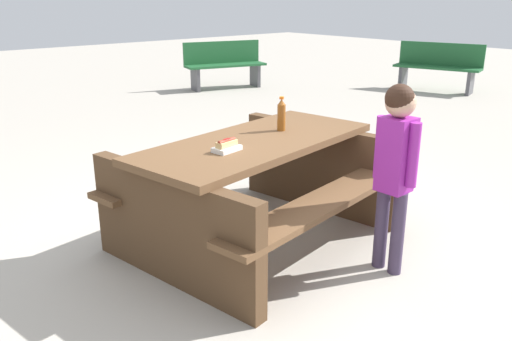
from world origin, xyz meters
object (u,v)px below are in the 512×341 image
Objects in this scene: child_in_coat at (396,155)px; soda_bottle at (281,115)px; hotdog_tray at (227,146)px; park_bench_near at (224,64)px; picnic_table at (256,181)px; park_bench_mid at (438,66)px.

soda_bottle is at bearing -87.24° from child_in_coat.
park_bench_near reaches higher than hotdog_tray.
soda_bottle is at bearing -167.93° from picnic_table.
child_in_coat is at bearing 28.54° from park_bench_mid.
park_bench_near is (-3.47, -5.16, -0.42)m from soda_bottle.
park_bench_near is (-3.77, -5.23, 0.00)m from picnic_table.
soda_bottle reaches higher than park_bench_mid.
park_bench_mid is (-6.20, -2.39, -0.42)m from soda_bottle.
picnic_table is 1.65× the size of child_in_coat.
soda_bottle is 0.21× the size of child_in_coat.
hotdog_tray is (0.32, 0.09, 0.34)m from picnic_table.
park_bench_mid is (-6.50, -2.46, 0.00)m from picnic_table.
park_bench_near is (-4.10, -5.32, -0.33)m from hotdog_tray.
picnic_table is 1.28× the size of park_bench_near.
park_bench_near is at bearing -123.95° from soda_bottle.
park_bench_mid reaches higher than hotdog_tray.
child_in_coat is at bearing 130.06° from hotdog_tray.
picnic_table is 8.02× the size of soda_bottle.
child_in_coat reaches higher than park_bench_mid.
child_in_coat is (-0.34, 0.89, 0.33)m from picnic_table.
park_bench_mid is (-2.72, 2.77, 0.00)m from park_bench_near.
soda_bottle is (-0.30, -0.06, 0.42)m from picnic_table.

